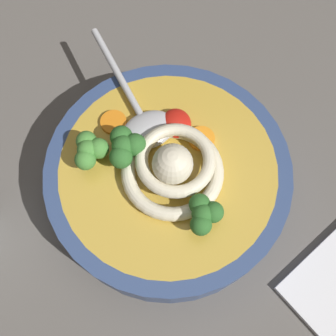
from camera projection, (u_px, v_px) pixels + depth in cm
name	position (u px, v px, depth cm)	size (l,w,h in cm)	color
table_slab	(162.00, 208.00, 49.38)	(101.96, 101.96, 3.79)	#5B5651
soup_bowl	(168.00, 178.00, 45.36)	(26.48, 26.48, 6.31)	#334775
noodle_pile	(173.00, 167.00, 41.01)	(11.76, 11.53, 4.73)	beige
soup_spoon	(143.00, 120.00, 43.82)	(17.51, 7.54, 1.60)	#B7B7BC
chili_sauce_dollop	(176.00, 123.00, 43.65)	(3.59, 3.23, 1.62)	red
broccoli_floret_center	(90.00, 150.00, 41.01)	(4.26, 3.66, 3.37)	#7A9E60
broccoli_floret_front	(204.00, 214.00, 38.53)	(4.14, 3.57, 3.28)	#7A9E60
broccoli_floret_far	(125.00, 146.00, 40.94)	(4.66, 4.01, 3.68)	#7A9E60
carrot_slice_left	(201.00, 139.00, 43.59)	(2.89, 2.89, 0.46)	orange
carrot_slice_beside_noodles	(114.00, 122.00, 44.33)	(2.89, 2.89, 0.49)	orange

